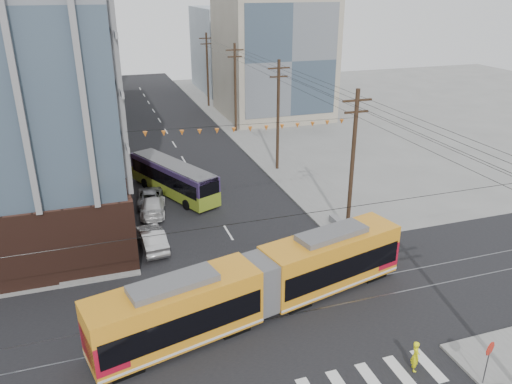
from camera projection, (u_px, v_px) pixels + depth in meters
ground at (301, 351)px, 25.73m from camera, size 160.00×160.00×0.00m
bg_bldg_nw_near at (16, 57)px, 62.85m from camera, size 18.00×16.00×18.00m
bg_bldg_ne_near at (273, 58)px, 69.36m from camera, size 14.00×14.00×16.00m
bg_bldg_nw_far at (48, 35)px, 80.86m from camera, size 16.00×18.00×20.00m
bg_bldg_ne_far at (244, 49)px, 87.85m from camera, size 16.00×16.00×14.00m
utility_pole_far at (207, 71)px, 75.14m from camera, size 0.30×0.30×11.00m
streetcar at (260, 284)px, 28.09m from camera, size 19.39×7.12×3.72m
city_bus at (173, 178)px, 44.47m from camera, size 6.46×10.69×3.02m
parked_car_silver at (152, 238)px, 35.53m from camera, size 1.92×4.75×1.53m
parked_car_white at (153, 206)px, 40.93m from camera, size 2.69×5.09×1.41m
parked_car_grey at (150, 196)px, 42.97m from camera, size 2.73×4.82×1.27m
pedestrian at (415, 356)px, 24.18m from camera, size 0.58×0.71×1.66m
stop_sign at (486, 366)px, 23.08m from camera, size 0.91×0.91×2.34m
jersey_barrier at (343, 228)px, 37.94m from camera, size 0.83×3.60×0.72m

